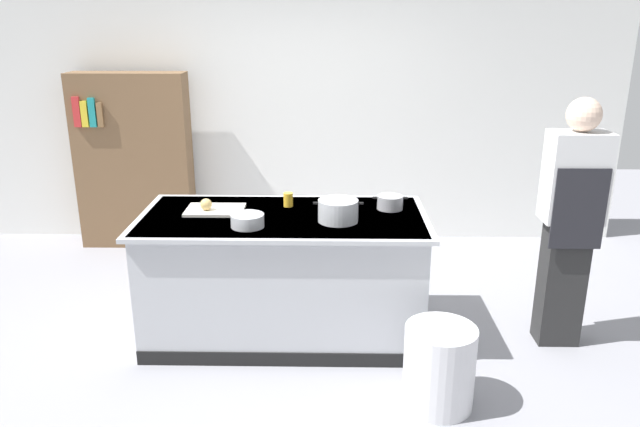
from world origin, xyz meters
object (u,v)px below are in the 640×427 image
object	(u,v)px
onion	(206,204)
bookshelf	(134,161)
juice_cup	(288,200)
person_chef	(570,219)
trash_bin	(439,367)
sauce_pan	(390,202)
stock_pot	(338,211)
mixing_bowl	(248,221)

from	to	relation	value
onion	bookshelf	distance (m)	2.05
juice_cup	person_chef	size ratio (longest dim) A/B	0.06
trash_bin	bookshelf	xyz separation A→B (m)	(-2.56, 2.64, 0.60)
juice_cup	onion	bearing A→B (deg)	-163.83
sauce_pan	trash_bin	xyz separation A→B (m)	(0.22, -1.01, -0.70)
stock_pot	trash_bin	distance (m)	1.18
mixing_bowl	person_chef	bearing A→B (deg)	4.15
sauce_pan	mixing_bowl	distance (m)	1.04
stock_pot	person_chef	bearing A→B (deg)	1.27
trash_bin	juice_cup	bearing A→B (deg)	131.87
stock_pot	onion	bearing A→B (deg)	169.91
trash_bin	onion	bearing A→B (deg)	149.31
juice_cup	sauce_pan	bearing A→B (deg)	-3.68
juice_cup	trash_bin	distance (m)	1.58
stock_pot	sauce_pan	world-z (taller)	stock_pot
bookshelf	person_chef	bearing A→B (deg)	-28.10
stock_pot	mixing_bowl	xyz separation A→B (m)	(-0.59, -0.12, -0.03)
bookshelf	juice_cup	bearing A→B (deg)	-44.57
onion	bookshelf	world-z (taller)	bookshelf
person_chef	onion	bearing A→B (deg)	70.35
juice_cup	mixing_bowl	bearing A→B (deg)	-117.73
stock_pot	juice_cup	distance (m)	0.48
juice_cup	bookshelf	bearing A→B (deg)	135.43
onion	bookshelf	size ratio (longest dim) A/B	0.05
trash_bin	stock_pot	bearing A→B (deg)	128.96
onion	trash_bin	world-z (taller)	onion
stock_pot	juice_cup	bearing A→B (deg)	137.57
onion	sauce_pan	world-z (taller)	onion
bookshelf	onion	bearing A→B (deg)	-58.92
sauce_pan	bookshelf	bearing A→B (deg)	145.02
onion	person_chef	distance (m)	2.47
onion	sauce_pan	bearing A→B (deg)	5.13
stock_pot	sauce_pan	distance (m)	0.46
juice_cup	person_chef	bearing A→B (deg)	-8.65
person_chef	bookshelf	xyz separation A→B (m)	(-3.52, 1.88, -0.06)
sauce_pan	mixing_bowl	size ratio (longest dim) A/B	1.15
mixing_bowl	trash_bin	xyz separation A→B (m)	(1.18, -0.61, -0.69)
person_chef	bookshelf	world-z (taller)	person_chef
sauce_pan	bookshelf	xyz separation A→B (m)	(-2.34, 1.64, -0.10)
onion	sauce_pan	size ratio (longest dim) A/B	0.33
mixing_bowl	juice_cup	distance (m)	0.50
juice_cup	person_chef	xyz separation A→B (m)	(1.91, -0.29, -0.04)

